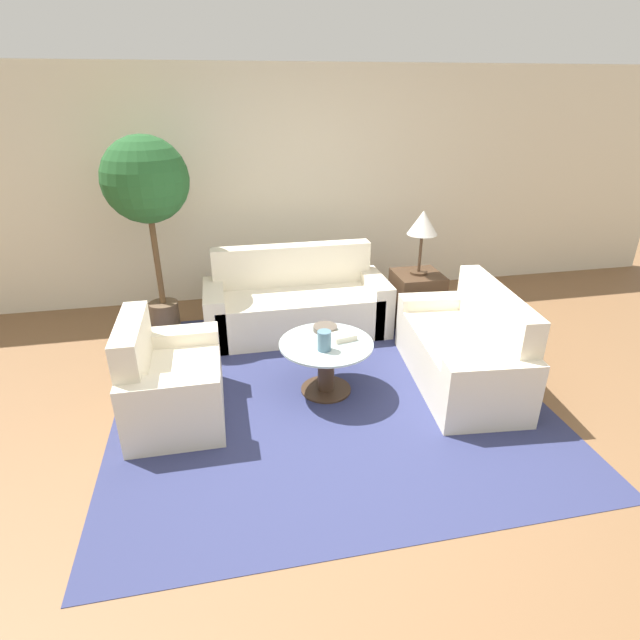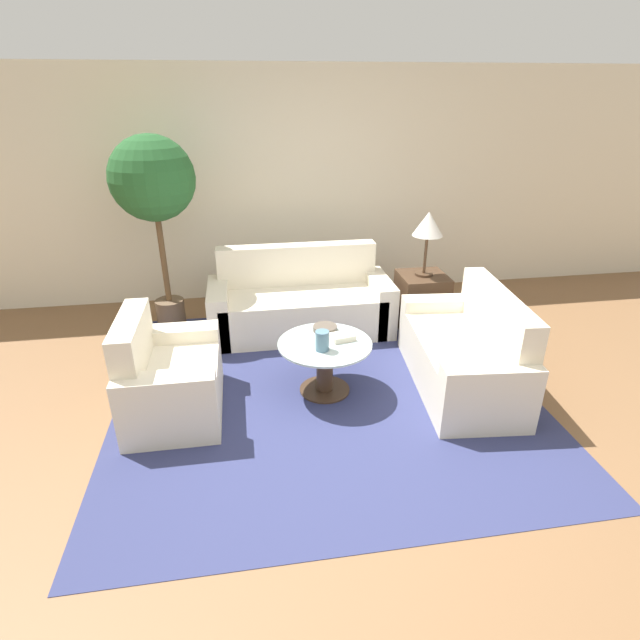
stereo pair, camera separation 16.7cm
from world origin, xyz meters
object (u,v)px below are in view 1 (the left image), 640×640
object	(u,v)px
armchair	(167,384)
bowl	(325,328)
coffee_table	(326,360)
sofa_main	(296,304)
book_stack	(343,336)
table_lamp	(423,225)
vase	(324,341)
loveseat	(467,352)
potted_plant	(146,187)

from	to	relation	value
armchair	bowl	world-z (taller)	armchair
coffee_table	bowl	world-z (taller)	bowl
sofa_main	bowl	bearing A→B (deg)	-84.74
bowl	book_stack	xyz separation A→B (m)	(0.11, -0.19, 0.00)
armchair	coffee_table	xyz separation A→B (m)	(1.27, 0.09, 0.01)
table_lamp	vase	distance (m)	1.82
loveseat	potted_plant	size ratio (longest dim) A/B	0.78
table_lamp	potted_plant	bearing A→B (deg)	169.95
loveseat	coffee_table	distance (m)	1.23
armchair	loveseat	size ratio (longest dim) A/B	0.64
loveseat	table_lamp	world-z (taller)	table_lamp
armchair	table_lamp	distance (m)	2.87
loveseat	sofa_main	bearing A→B (deg)	-130.66
loveseat	vase	bearing A→B (deg)	-83.29
sofa_main	book_stack	world-z (taller)	sofa_main
book_stack	coffee_table	bearing A→B (deg)	-179.21
coffee_table	book_stack	size ratio (longest dim) A/B	3.70
vase	bowl	xyz separation A→B (m)	(0.08, 0.34, -0.06)
coffee_table	table_lamp	size ratio (longest dim) A/B	1.18
coffee_table	table_lamp	bearing A→B (deg)	41.30
armchair	book_stack	distance (m)	1.45
armchair	book_stack	bearing A→B (deg)	-84.70
sofa_main	potted_plant	xyz separation A→B (m)	(-1.37, 0.30, 1.21)
armchair	table_lamp	bearing A→B (deg)	-64.87
sofa_main	potted_plant	size ratio (longest dim) A/B	0.95
potted_plant	bowl	size ratio (longest dim) A/B	9.56
armchair	potted_plant	world-z (taller)	potted_plant
coffee_table	potted_plant	world-z (taller)	potted_plant
potted_plant	table_lamp	bearing A→B (deg)	-10.05
armchair	loveseat	bearing A→B (deg)	-89.76
potted_plant	vase	world-z (taller)	potted_plant
bowl	book_stack	distance (m)	0.22
armchair	table_lamp	size ratio (longest dim) A/B	1.51
book_stack	sofa_main	bearing A→B (deg)	87.60
loveseat	book_stack	world-z (taller)	loveseat
armchair	vase	world-z (taller)	armchair
table_lamp	potted_plant	size ratio (longest dim) A/B	0.33
sofa_main	loveseat	size ratio (longest dim) A/B	1.21
coffee_table	book_stack	xyz separation A→B (m)	(0.15, 0.04, 0.19)
armchair	book_stack	world-z (taller)	armchair
coffee_table	bowl	bearing A→B (deg)	79.93
table_lamp	coffee_table	bearing A→B (deg)	-138.70
sofa_main	coffee_table	bearing A→B (deg)	-87.48
coffee_table	book_stack	bearing A→B (deg)	13.02
sofa_main	vase	world-z (taller)	sofa_main
table_lamp	bowl	world-z (taller)	table_lamp
vase	book_stack	xyz separation A→B (m)	(0.20, 0.15, -0.06)
sofa_main	bowl	distance (m)	1.04
armchair	potted_plant	distance (m)	2.03
coffee_table	sofa_main	bearing A→B (deg)	92.52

